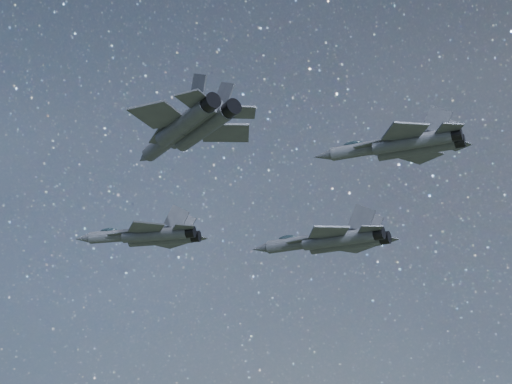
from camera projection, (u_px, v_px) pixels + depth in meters
The scene contains 4 objects.
jet_lead at pixel (148, 235), 87.30m from camera, with size 16.93×11.26×4.30m.
jet_left at pixel (331, 240), 89.77m from camera, with size 19.59×13.72×4.94m.
jet_right at pixel (187, 128), 70.24m from camera, with size 18.96×12.52×4.85m.
jet_slot at pixel (401, 145), 69.08m from camera, with size 15.72×10.85×3.95m.
Camera 1 is at (39.15, -65.72, 127.40)m, focal length 50.00 mm.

